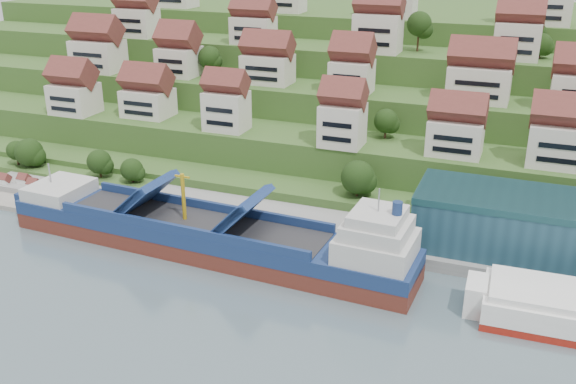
% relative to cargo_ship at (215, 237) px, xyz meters
% --- Properties ---
extents(ground, '(300.00, 300.00, 0.00)m').
position_rel_cargo_ship_xyz_m(ground, '(10.24, -0.95, -3.21)').
color(ground, slate).
rests_on(ground, ground).
extents(quay, '(180.00, 14.00, 2.20)m').
position_rel_cargo_ship_xyz_m(quay, '(30.24, 14.05, -2.11)').
color(quay, gray).
rests_on(quay, ground).
extents(pebble_beach, '(45.00, 20.00, 1.00)m').
position_rel_cargo_ship_xyz_m(pebble_beach, '(-47.76, 11.05, -2.71)').
color(pebble_beach, gray).
rests_on(pebble_beach, ground).
extents(hillside, '(260.00, 128.00, 31.00)m').
position_rel_cargo_ship_xyz_m(hillside, '(10.24, 102.60, 7.45)').
color(hillside, '#2D4C1E').
rests_on(hillside, ground).
extents(hillside_village, '(154.12, 62.38, 28.65)m').
position_rel_cargo_ship_xyz_m(hillside_village, '(11.82, 60.00, 21.24)').
color(hillside_village, silver).
rests_on(hillside_village, ground).
extents(hillside_trees, '(139.65, 62.68, 31.76)m').
position_rel_cargo_ship_xyz_m(hillside_trees, '(4.91, 43.85, 13.55)').
color(hillside_trees, '#1F3A13').
rests_on(hillside_trees, ground).
extents(flagpole, '(1.28, 0.16, 8.00)m').
position_rel_cargo_ship_xyz_m(flagpole, '(28.36, 9.05, 3.67)').
color(flagpole, gray).
rests_on(flagpole, quay).
extents(beach_huts, '(14.40, 3.70, 2.20)m').
position_rel_cargo_ship_xyz_m(beach_huts, '(-49.76, 9.80, -1.11)').
color(beach_huts, white).
rests_on(beach_huts, pebble_beach).
extents(cargo_ship, '(76.10, 14.96, 16.75)m').
position_rel_cargo_ship_xyz_m(cargo_ship, '(0.00, 0.00, 0.00)').
color(cargo_ship, '#5C261C').
rests_on(cargo_ship, ground).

